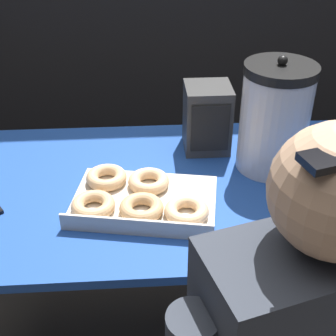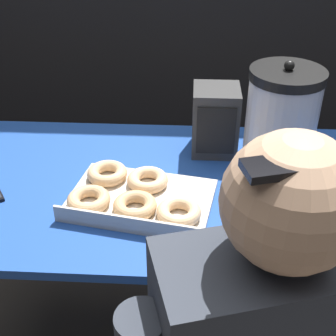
% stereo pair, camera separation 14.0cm
% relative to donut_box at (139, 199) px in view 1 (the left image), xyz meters
% --- Properties ---
extents(folding_table, '(1.44, 0.77, 0.75)m').
position_rel_donut_box_xyz_m(folding_table, '(0.12, 0.10, -0.07)').
color(folding_table, '#1E479E').
rests_on(folding_table, ground).
extents(donut_box, '(0.45, 0.35, 0.05)m').
position_rel_donut_box_xyz_m(donut_box, '(0.00, 0.00, 0.00)').
color(donut_box, beige).
rests_on(donut_box, folding_table).
extents(coffee_urn, '(0.22, 0.25, 0.37)m').
position_rel_donut_box_xyz_m(coffee_urn, '(0.42, 0.19, 0.15)').
color(coffee_urn, silver).
rests_on(coffee_urn, folding_table).
extents(space_heater, '(0.15, 0.15, 0.23)m').
position_rel_donut_box_xyz_m(space_heater, '(0.24, 0.32, 0.09)').
color(space_heater, '#333333').
rests_on(space_heater, folding_table).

